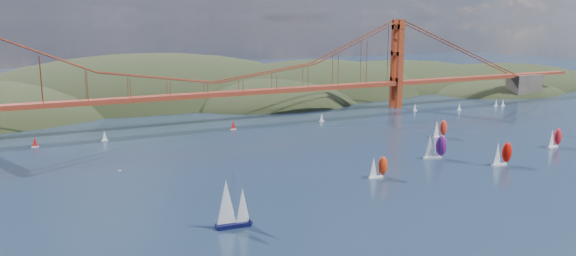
{
  "coord_description": "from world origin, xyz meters",
  "views": [
    {
      "loc": [
        -97.88,
        -104.92,
        55.95
      ],
      "look_at": [
        -0.99,
        90.0,
        13.12
      ],
      "focal_mm": 35.0,
      "sensor_mm": 36.0,
      "label": 1
    }
  ],
  "objects_px": {
    "sloop_navy": "(231,204)",
    "racer_0": "(378,167)",
    "racer_2": "(555,138)",
    "racer_3": "(440,128)",
    "racer_1": "(502,153)",
    "racer_rwb": "(435,146)"
  },
  "relations": [
    {
      "from": "racer_1",
      "to": "racer_0",
      "type": "bearing_deg",
      "value": 174.66
    },
    {
      "from": "sloop_navy",
      "to": "racer_3",
      "type": "height_order",
      "value": "sloop_navy"
    },
    {
      "from": "racer_0",
      "to": "racer_3",
      "type": "distance_m",
      "value": 79.17
    },
    {
      "from": "racer_1",
      "to": "racer_3",
      "type": "bearing_deg",
      "value": 77.32
    },
    {
      "from": "racer_2",
      "to": "racer_3",
      "type": "bearing_deg",
      "value": 123.69
    },
    {
      "from": "racer_1",
      "to": "racer_2",
      "type": "relative_size",
      "value": 1.09
    },
    {
      "from": "sloop_navy",
      "to": "racer_rwb",
      "type": "relative_size",
      "value": 1.37
    },
    {
      "from": "racer_0",
      "to": "racer_rwb",
      "type": "distance_m",
      "value": 39.03
    },
    {
      "from": "racer_2",
      "to": "racer_3",
      "type": "relative_size",
      "value": 1.0
    },
    {
      "from": "sloop_navy",
      "to": "racer_2",
      "type": "relative_size",
      "value": 1.57
    },
    {
      "from": "sloop_navy",
      "to": "racer_0",
      "type": "height_order",
      "value": "sloop_navy"
    },
    {
      "from": "sloop_navy",
      "to": "racer_rwb",
      "type": "height_order",
      "value": "sloop_navy"
    },
    {
      "from": "racer_1",
      "to": "racer_3",
      "type": "distance_m",
      "value": 52.3
    },
    {
      "from": "sloop_navy",
      "to": "racer_2",
      "type": "bearing_deg",
      "value": 14.65
    },
    {
      "from": "racer_rwb",
      "to": "racer_3",
      "type": "bearing_deg",
      "value": 64.5
    },
    {
      "from": "racer_2",
      "to": "racer_3",
      "type": "xyz_separation_m",
      "value": [
        -30.9,
        38.5,
        -0.02
      ]
    },
    {
      "from": "racer_3",
      "to": "racer_0",
      "type": "bearing_deg",
      "value": -148.49
    },
    {
      "from": "racer_3",
      "to": "racer_rwb",
      "type": "height_order",
      "value": "racer_rwb"
    },
    {
      "from": "racer_3",
      "to": "racer_1",
      "type": "bearing_deg",
      "value": -106.75
    },
    {
      "from": "sloop_navy",
      "to": "racer_3",
      "type": "relative_size",
      "value": 1.58
    },
    {
      "from": "sloop_navy",
      "to": "racer_0",
      "type": "distance_m",
      "value": 67.4
    },
    {
      "from": "racer_2",
      "to": "racer_rwb",
      "type": "bearing_deg",
      "value": 167.5
    }
  ]
}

